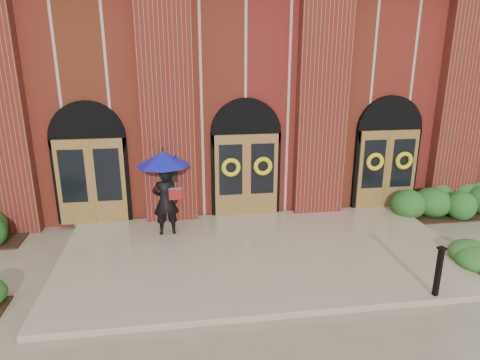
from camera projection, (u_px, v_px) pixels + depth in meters
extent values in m
plane|color=gray|center=(263.00, 259.00, 10.72)|extent=(90.00, 90.00, 0.00)
cube|color=tan|center=(262.00, 254.00, 10.84)|extent=(10.00, 5.30, 0.15)
cube|color=#5F1714|center=(223.00, 87.00, 18.09)|extent=(16.00, 12.00, 7.00)
cube|color=black|center=(170.00, 173.00, 12.25)|extent=(0.40, 0.05, 0.55)
cube|color=#5F1714|center=(167.00, 107.00, 11.94)|extent=(1.50, 0.45, 7.00)
cube|color=#5F1714|center=(322.00, 104.00, 12.57)|extent=(1.50, 0.45, 7.00)
cube|color=#5F1714|center=(462.00, 101.00, 13.20)|extent=(1.50, 0.45, 7.00)
cube|color=olive|center=(91.00, 182.00, 12.24)|extent=(1.90, 0.10, 2.50)
cylinder|color=black|center=(88.00, 138.00, 12.00)|extent=(2.10, 0.22, 2.10)
cube|color=olive|center=(246.00, 175.00, 12.86)|extent=(1.90, 0.10, 2.50)
cylinder|color=black|center=(246.00, 133.00, 12.63)|extent=(2.10, 0.22, 2.10)
cube|color=olive|center=(387.00, 169.00, 13.49)|extent=(1.90, 0.10, 2.50)
cylinder|color=black|center=(389.00, 129.00, 13.26)|extent=(2.10, 0.22, 2.10)
torus|color=yellow|center=(231.00, 167.00, 12.59)|extent=(0.57, 0.13, 0.57)
torus|color=yellow|center=(263.00, 166.00, 12.73)|extent=(0.57, 0.13, 0.57)
torus|color=yellow|center=(375.00, 162.00, 13.22)|extent=(0.57, 0.13, 0.57)
torus|color=yellow|center=(404.00, 161.00, 13.36)|extent=(0.57, 0.13, 0.57)
imported|color=black|center=(166.00, 201.00, 11.58)|extent=(0.73, 0.51, 1.90)
cone|color=#131797|center=(163.00, 158.00, 11.22)|extent=(1.59, 1.59, 0.38)
cylinder|color=black|center=(166.00, 177.00, 11.33)|extent=(0.02, 0.02, 0.63)
cube|color=#B1B3B6|center=(176.00, 194.00, 11.40)|extent=(0.37, 0.21, 0.28)
cube|color=maroon|center=(176.00, 195.00, 11.30)|extent=(0.35, 0.06, 0.28)
cube|color=black|center=(438.00, 273.00, 8.74)|extent=(0.12, 0.12, 1.05)
cube|color=black|center=(442.00, 248.00, 8.58)|extent=(0.19, 0.19, 0.04)
ellipsoid|color=#20531D|center=(450.00, 201.00, 13.58)|extent=(3.26, 1.31, 0.84)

